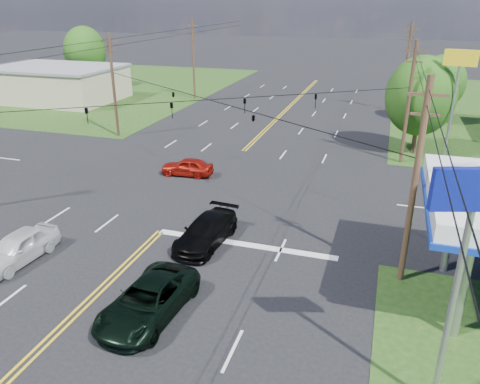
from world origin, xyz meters
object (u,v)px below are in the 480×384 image
(retail_nw, at_px, (55,84))
(pole_right_far, at_px, (406,67))
(pole_ne, at_px, (409,102))
(pole_se, at_px, (415,183))
(tree_right_b, at_px, (441,83))
(pickup_dkgreen, at_px, (148,300))
(pole_left_far, at_px, (193,59))
(tree_right_a, at_px, (421,96))
(pickup_white, at_px, (18,247))
(suv_black, at_px, (206,231))
(pole_nw, at_px, (113,84))
(tree_far_l, at_px, (85,51))
(polesign_se, at_px, (469,226))

(retail_nw, relative_size, pole_right_far, 1.60)
(pole_ne, xyz_separation_m, pole_right_far, (0.00, 19.00, 0.25))
(pole_se, xyz_separation_m, tree_right_b, (3.50, 33.00, -0.70))
(pole_ne, xyz_separation_m, pickup_dkgreen, (-10.00, -24.03, -4.17))
(pole_left_far, xyz_separation_m, tree_right_a, (27.00, -16.00, -0.30))
(pole_ne, distance_m, pole_left_far, 32.20)
(retail_nw, distance_m, pickup_dkgreen, 49.62)
(retail_nw, distance_m, pole_ne, 45.02)
(tree_right_b, bearing_deg, tree_right_a, -101.77)
(pole_right_far, bearing_deg, pole_se, -90.00)
(pole_right_far, relative_size, pickup_white, 2.23)
(tree_right_a, height_order, suv_black, tree_right_a)
(pole_nw, bearing_deg, tree_right_b, 26.95)
(tree_right_b, xyz_separation_m, tree_far_l, (-48.50, 8.00, 0.98))
(retail_nw, bearing_deg, pole_right_far, 7.94)
(polesign_se, bearing_deg, pole_ne, 92.26)
(pole_ne, relative_size, pickup_dkgreen, 1.76)
(pole_left_far, relative_size, pickup_dkgreen, 1.86)
(tree_far_l, height_order, suv_black, tree_far_l)
(retail_nw, relative_size, tree_far_l, 1.83)
(tree_far_l, bearing_deg, pole_right_far, -5.08)
(pickup_white, distance_m, polesign_se, 20.43)
(pole_left_far, bearing_deg, pole_ne, -36.16)
(tree_right_a, xyz_separation_m, tree_right_b, (2.50, 12.00, -0.65))
(tree_right_b, bearing_deg, tree_far_l, 170.63)
(pole_se, height_order, tree_right_b, pole_se)
(pole_nw, bearing_deg, pole_right_far, 36.16)
(tree_right_a, bearing_deg, tree_far_l, 156.50)
(pole_se, bearing_deg, retail_nw, 144.21)
(suv_black, bearing_deg, tree_right_a, 67.05)
(pole_se, bearing_deg, tree_right_a, 87.27)
(pole_nw, xyz_separation_m, pickup_dkgreen, (16.00, -24.03, -4.17))
(pickup_white, bearing_deg, pole_se, 16.74)
(retail_nw, distance_m, tree_right_b, 46.60)
(tree_far_l, relative_size, suv_black, 1.74)
(pole_ne, height_order, pickup_dkgreen, pole_ne)
(pole_right_far, distance_m, tree_far_l, 45.18)
(pole_right_far, distance_m, tree_right_a, 16.03)
(pole_right_far, height_order, suv_black, pole_right_far)
(retail_nw, bearing_deg, pole_nw, -37.41)
(tree_right_a, bearing_deg, tree_right_b, 78.23)
(pole_ne, bearing_deg, suv_black, -119.74)
(pole_left_far, distance_m, suv_black, 40.10)
(pickup_white, relative_size, polesign_se, 0.55)
(pickup_dkgreen, xyz_separation_m, polesign_se, (11.00, -1.37, 5.75))
(pole_nw, height_order, pole_ne, same)
(pole_se, distance_m, polesign_se, 7.64)
(tree_right_b, distance_m, polesign_se, 40.55)
(pickup_dkgreen, distance_m, suv_black, 6.53)
(pickup_dkgreen, bearing_deg, pole_nw, 127.79)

